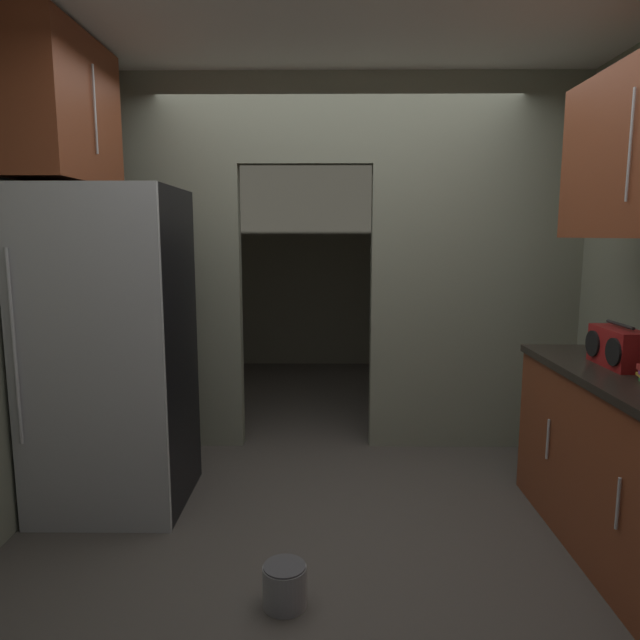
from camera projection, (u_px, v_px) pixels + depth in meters
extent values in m
plane|color=#47423D|center=(342.00, 524.00, 3.05)|extent=(20.00, 20.00, 0.00)
cube|color=silver|center=(343.00, 21.00, 3.00)|extent=(3.85, 6.41, 0.06)
cube|color=gray|center=(170.00, 267.00, 4.05)|extent=(1.02, 0.12, 2.65)
cube|color=gray|center=(475.00, 267.00, 4.03)|extent=(1.48, 0.12, 2.65)
cube|color=gray|center=(305.00, 119.00, 3.89)|extent=(0.94, 0.12, 0.61)
cube|color=gray|center=(333.00, 254.00, 6.71)|extent=(3.45, 0.10, 2.65)
cube|color=gray|center=(161.00, 259.00, 5.39)|extent=(0.10, 2.70, 2.65)
cube|color=gray|center=(510.00, 259.00, 5.36)|extent=(0.10, 2.70, 2.65)
cube|color=black|center=(113.00, 350.00, 3.21)|extent=(0.80, 0.71, 1.81)
cube|color=#B7BABC|center=(86.00, 364.00, 2.84)|extent=(0.80, 0.03, 1.81)
cylinder|color=#B7BABC|center=(14.00, 348.00, 2.80)|extent=(0.02, 0.02, 1.00)
cylinder|color=#B7BABC|center=(618.00, 504.00, 2.28)|extent=(0.01, 0.01, 0.22)
cylinder|color=#B7BABC|center=(548.00, 439.00, 3.01)|extent=(0.01, 0.01, 0.22)
cylinder|color=#B7BABC|center=(630.00, 145.00, 2.43)|extent=(0.01, 0.01, 0.48)
cube|color=brown|center=(62.00, 110.00, 3.09)|extent=(0.34, 0.88, 0.79)
cylinder|color=#B7BABC|center=(95.00, 110.00, 3.09)|extent=(0.01, 0.01, 0.48)
cube|color=maroon|center=(618.00, 348.00, 2.81)|extent=(0.15, 0.36, 0.19)
cylinder|color=#262626|center=(620.00, 325.00, 2.80)|extent=(0.02, 0.25, 0.02)
cylinder|color=black|center=(613.00, 352.00, 2.71)|extent=(0.01, 0.14, 0.14)
cylinder|color=black|center=(592.00, 344.00, 2.92)|extent=(0.01, 0.14, 0.14)
cylinder|color=#99999E|center=(285.00, 586.00, 2.37)|extent=(0.19, 0.19, 0.17)
cylinder|color=#4C4C51|center=(284.00, 566.00, 2.36)|extent=(0.18, 0.18, 0.01)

